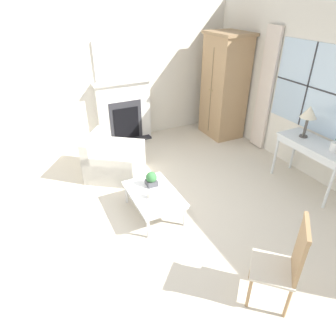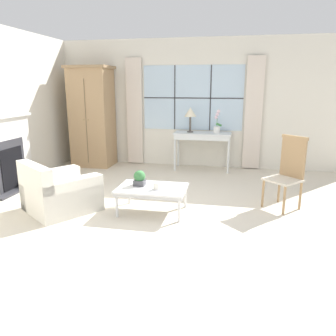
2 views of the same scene
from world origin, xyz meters
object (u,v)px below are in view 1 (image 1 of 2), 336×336
Objects in this scene: fireplace at (124,108)px; coffee_table at (154,195)px; side_chair_wooden at (286,261)px; armoire at (224,87)px; potted_plant_small at (151,179)px; pillar_candle at (150,195)px; console_table at (315,148)px; table_lamp at (309,113)px; armchair_upholstered at (114,162)px.

coffee_table is at bearing -10.28° from fireplace.
side_chair_wooden is at bearing 17.50° from coffee_table.
fireplace is 2.24m from armoire.
potted_plant_small is (-2.14, -0.56, -0.11)m from side_chair_wooden.
potted_plant_small is at bearing 152.60° from pillar_candle.
fireplace is at bearing -145.78° from console_table.
potted_plant_small is at bearing -9.91° from fireplace.
pillar_candle reaches higher than coffee_table.
console_table is 2.53m from side_chair_wooden.
side_chair_wooden is at bearing 14.63° from potted_plant_small.
side_chair_wooden is (1.76, -2.05, -0.63)m from table_lamp.
potted_plant_small is (2.52, -0.44, -0.25)m from fireplace.
side_chair_wooden is at bearing 20.89° from pillar_candle.
table_lamp is at bearing 61.79° from armchair_upholstered.
console_table reaches higher than coffee_table.
side_chair_wooden is (4.66, 0.12, -0.14)m from fireplace.
coffee_table is 7.95× the size of pillar_candle.
armoire reaches higher than table_lamp.
console_table reaches higher than armchair_upholstered.
table_lamp reaches higher than armchair_upholstered.
potted_plant_small is (-0.20, 0.05, 0.15)m from coffee_table.
fireplace is at bearing 168.15° from pillar_candle.
console_table is (3.18, 2.16, -0.01)m from fireplace.
table_lamp is (-0.28, 0.01, 0.50)m from console_table.
potted_plant_small reaches higher than pillar_candle.
armchair_upholstered is 1.26× the size of coffee_table.
armchair_upholstered is 1.37m from coffee_table.
fireplace is at bearing 170.09° from potted_plant_small.
pillar_candle is (-0.10, -2.76, -0.80)m from table_lamp.
console_table is 9.82× the size of pillar_candle.
armchair_upholstered is 1.20m from potted_plant_small.
fireplace is 4.66m from side_chair_wooden.
potted_plant_small is (1.83, -2.54, -0.63)m from armoire.
armchair_upholstered is at bearing -166.15° from side_chair_wooden.
armoire is at bearing 128.04° from coffee_table.
table_lamp is at bearing 88.00° from pillar_candle.
table_lamp is 2.77m from side_chair_wooden.
coffee_table is at bearing 8.41° from armchair_upholstered.
table_lamp is (2.90, 2.17, 0.49)m from fireplace.
pillar_candle is (0.09, -0.10, 0.09)m from coffee_table.
table_lamp is (2.21, 0.07, 0.11)m from armoire.
fireplace is 2.13× the size of coffee_table.
fireplace is 2.89m from pillar_candle.
coffee_table is 0.16m from pillar_candle.
side_chair_wooden is 4.84× the size of potted_plant_small.
fireplace reaches higher than potted_plant_small.
side_chair_wooden is 2.05m from coffee_table.
armoire is 3.38m from coffee_table.
fireplace reaches higher than pillar_candle.
potted_plant_small is at bearing 12.38° from armchair_upholstered.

